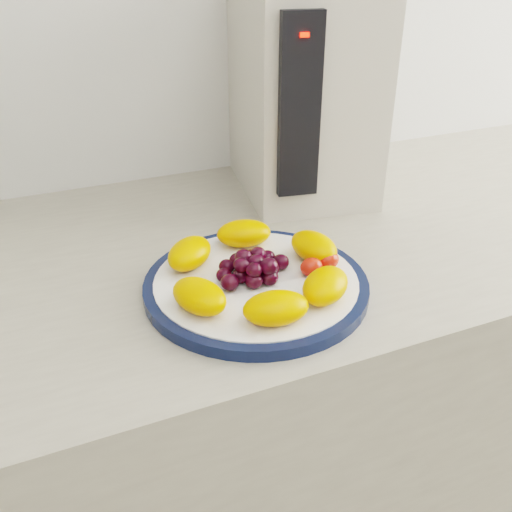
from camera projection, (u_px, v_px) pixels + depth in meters
name	position (u px, v px, depth m)	size (l,w,h in m)	color
counter	(201.00, 470.00, 1.03)	(3.50, 0.60, 0.90)	#A39B87
cabinet_face	(202.00, 481.00, 1.04)	(3.48, 0.58, 0.84)	#936B4E
plate_rim	(256.00, 285.00, 0.72)	(0.28, 0.28, 0.01)	#0C1737
plate_face	(256.00, 285.00, 0.72)	(0.26, 0.26, 0.02)	white
appliance_body	(302.00, 87.00, 0.94)	(0.20, 0.28, 0.35)	beige
appliance_panel	(299.00, 108.00, 0.80)	(0.06, 0.02, 0.26)	black
appliance_led	(304.00, 35.00, 0.75)	(0.01, 0.01, 0.01)	#FF0C05
fruit_plate	(259.00, 268.00, 0.70)	(0.24, 0.24, 0.04)	#FF8A00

